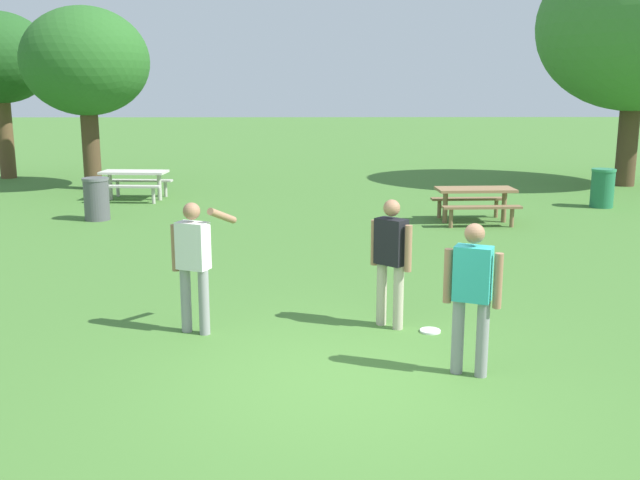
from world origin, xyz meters
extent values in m
plane|color=#447530|center=(0.00, 0.00, 0.00)|extent=(120.00, 120.00, 0.00)
cylinder|color=gray|center=(1.42, 0.12, 0.41)|extent=(0.13, 0.13, 0.82)
cylinder|color=gray|center=(1.18, 0.23, 0.41)|extent=(0.13, 0.13, 0.82)
cube|color=#33B2AD|center=(1.30, 0.18, 1.11)|extent=(0.44, 0.35, 0.58)
sphere|color=#9E7051|center=(1.30, 0.18, 1.53)|extent=(0.21, 0.21, 0.21)
cylinder|color=#9E7051|center=(1.53, 0.07, 1.06)|extent=(0.09, 0.09, 0.58)
cylinder|color=#9E7051|center=(1.06, 0.28, 1.06)|extent=(0.09, 0.09, 0.58)
cylinder|color=gray|center=(-1.93, 1.60, 0.41)|extent=(0.13, 0.13, 0.82)
cylinder|color=gray|center=(-1.69, 1.49, 0.41)|extent=(0.13, 0.13, 0.82)
cube|color=white|center=(-1.81, 1.55, 1.11)|extent=(0.44, 0.35, 0.58)
sphere|color=#9E7051|center=(-1.81, 1.55, 1.53)|extent=(0.21, 0.21, 0.21)
cylinder|color=#9E7051|center=(-2.05, 1.65, 1.06)|extent=(0.09, 0.09, 0.58)
cylinder|color=#9E7051|center=(-1.47, 1.69, 1.45)|extent=(0.31, 0.56, 0.28)
cylinder|color=#B7AD93|center=(0.71, 1.66, 0.41)|extent=(0.13, 0.13, 0.82)
cylinder|color=#B7AD93|center=(0.52, 1.83, 0.41)|extent=(0.13, 0.13, 0.82)
cube|color=black|center=(0.62, 1.75, 1.11)|extent=(0.43, 0.42, 0.58)
sphere|color=#9E7051|center=(0.62, 1.75, 1.53)|extent=(0.21, 0.21, 0.21)
cylinder|color=#9E7051|center=(0.81, 1.57, 1.06)|extent=(0.09, 0.09, 0.58)
cylinder|color=#9E7051|center=(0.43, 1.92, 1.06)|extent=(0.09, 0.09, 0.58)
cylinder|color=white|center=(1.11, 1.53, 0.01)|extent=(0.26, 0.26, 0.03)
cube|color=olive|center=(3.26, 8.82, 0.74)|extent=(1.73, 0.83, 0.06)
cube|color=olive|center=(3.29, 8.24, 0.44)|extent=(1.71, 0.33, 0.05)
cube|color=olive|center=(3.24, 9.40, 0.44)|extent=(1.71, 0.33, 0.05)
cylinder|color=olive|center=(2.60, 8.79, 0.35)|extent=(0.11, 0.11, 0.71)
cylinder|color=olive|center=(2.63, 8.21, 0.21)|extent=(0.09, 0.09, 0.41)
cylinder|color=olive|center=(2.58, 9.37, 0.21)|extent=(0.09, 0.09, 0.41)
cylinder|color=olive|center=(3.93, 8.85, 0.35)|extent=(0.11, 0.11, 0.71)
cylinder|color=olive|center=(3.95, 8.27, 0.21)|extent=(0.09, 0.09, 0.41)
cylinder|color=olive|center=(3.90, 9.43, 0.21)|extent=(0.09, 0.09, 0.41)
cube|color=beige|center=(-5.04, 12.14, 0.74)|extent=(1.75, 0.89, 0.06)
cube|color=#B6B2A8|center=(-5.08, 11.56, 0.44)|extent=(1.71, 0.39, 0.05)
cube|color=#B6B2A8|center=(-5.00, 12.72, 0.44)|extent=(1.71, 0.39, 0.05)
cylinder|color=#B6B2A8|center=(-5.70, 12.19, 0.35)|extent=(0.11, 0.11, 0.71)
cylinder|color=#B6B2A8|center=(-5.75, 11.61, 0.21)|extent=(0.09, 0.09, 0.41)
cylinder|color=#B6B2A8|center=(-5.66, 12.77, 0.21)|extent=(0.09, 0.09, 0.41)
cylinder|color=#B6B2A8|center=(-4.38, 12.09, 0.35)|extent=(0.11, 0.11, 0.71)
cylinder|color=#B6B2A8|center=(-4.42, 11.51, 0.21)|extent=(0.09, 0.09, 0.41)
cylinder|color=#B6B2A8|center=(-4.34, 12.67, 0.21)|extent=(0.09, 0.09, 0.41)
cylinder|color=#237047|center=(6.89, 10.81, 0.45)|extent=(0.56, 0.56, 0.90)
cylinder|color=#2E8657|center=(6.89, 10.81, 0.93)|extent=(0.59, 0.59, 0.06)
cylinder|color=#515156|center=(-5.22, 9.24, 0.45)|extent=(0.56, 0.56, 0.90)
cylinder|color=slate|center=(-5.22, 9.24, 0.93)|extent=(0.59, 0.59, 0.06)
cylinder|color=brown|center=(-10.25, 16.78, 1.45)|extent=(0.49, 0.49, 2.90)
cylinder|color=#4C3823|center=(-6.75, 14.23, 1.33)|extent=(0.50, 0.50, 2.66)
ellipsoid|color=#286023|center=(-6.75, 14.23, 3.64)|extent=(3.58, 3.58, 3.04)
cylinder|color=#4C3823|center=(9.12, 14.72, 1.54)|extent=(0.59, 0.59, 3.08)
ellipsoid|color=#3D7A33|center=(9.12, 14.72, 4.66)|extent=(5.74, 5.74, 4.88)
camera|label=1|loc=(-0.39, -7.11, 3.04)|focal=40.98mm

